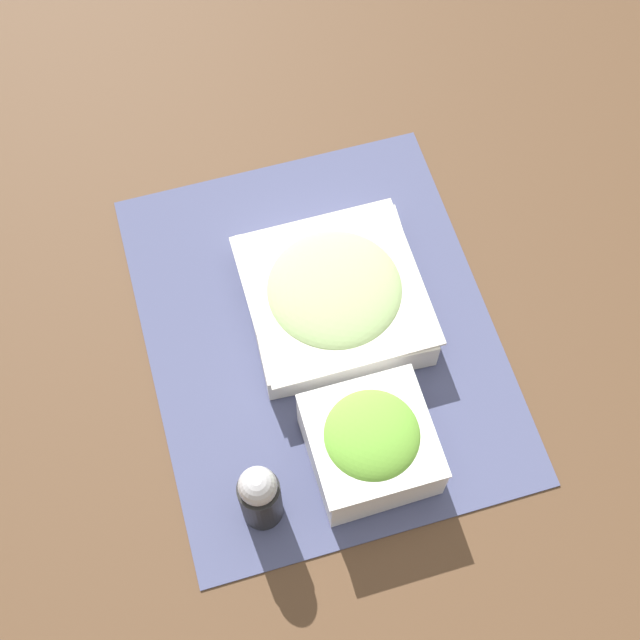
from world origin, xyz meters
The scene contains 5 objects.
ground_plane centered at (0.00, 0.00, 0.00)m, with size 3.00×3.00×0.00m, color #513823.
placemat centered at (0.00, 0.00, 0.00)m, with size 0.45×0.36×0.00m.
cucumber_bowl centered at (-0.02, 0.02, 0.03)m, with size 0.19×0.19×0.06m.
lettuce_bowl centered at (0.14, 0.01, 0.04)m, with size 0.12×0.12×0.08m.
pepper_shaker centered at (0.17, -0.11, 0.06)m, with size 0.04×0.04×0.10m.
Camera 1 is at (0.39, -0.11, 0.86)m, focal length 50.00 mm.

